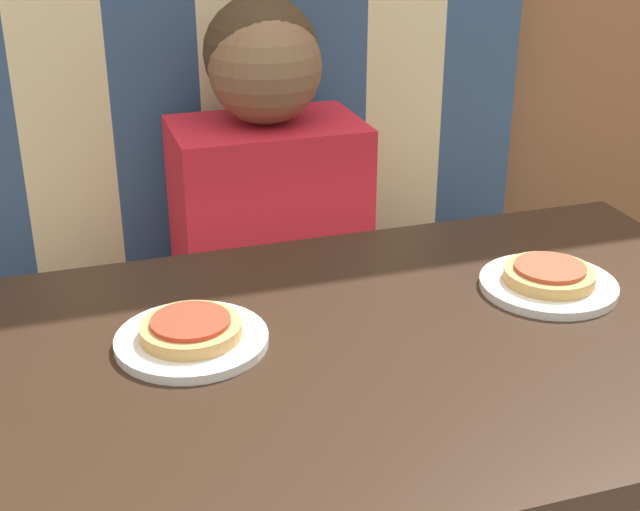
# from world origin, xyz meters

# --- Properties ---
(booth_seat) EXTENTS (1.21, 0.48, 0.49)m
(booth_seat) POSITION_xyz_m (0.00, 0.63, 0.25)
(booth_seat) COLOR #382319
(booth_seat) RESTS_ON ground_plane
(booth_backrest) EXTENTS (1.21, 0.06, 0.65)m
(booth_backrest) POSITION_xyz_m (0.00, 0.84, 0.82)
(booth_backrest) COLOR navy
(booth_backrest) RESTS_ON booth_seat
(dining_table) EXTENTS (1.03, 0.66, 0.77)m
(dining_table) POSITION_xyz_m (0.00, 0.00, 0.66)
(dining_table) COLOR black
(dining_table) RESTS_ON ground_plane
(person) EXTENTS (0.35, 0.24, 0.60)m
(person) POSITION_xyz_m (0.00, 0.64, 0.80)
(person) COLOR red
(person) RESTS_ON booth_seat
(plate_left) EXTENTS (0.19, 0.19, 0.01)m
(plate_left) POSITION_xyz_m (-0.25, 0.06, 0.78)
(plate_left) COLOR white
(plate_left) RESTS_ON dining_table
(plate_right) EXTENTS (0.19, 0.19, 0.01)m
(plate_right) POSITION_xyz_m (0.25, 0.06, 0.78)
(plate_right) COLOR white
(plate_right) RESTS_ON dining_table
(pizza_left) EXTENTS (0.12, 0.12, 0.02)m
(pizza_left) POSITION_xyz_m (-0.25, 0.06, 0.80)
(pizza_left) COLOR tan
(pizza_left) RESTS_ON plate_left
(pizza_right) EXTENTS (0.12, 0.12, 0.02)m
(pizza_right) POSITION_xyz_m (0.25, 0.06, 0.80)
(pizza_right) COLOR tan
(pizza_right) RESTS_ON plate_right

